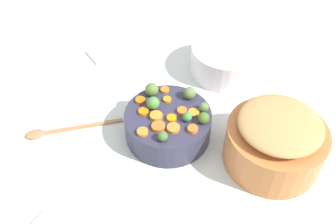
{
  "coord_description": "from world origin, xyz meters",
  "views": [
    {
      "loc": [
        0.55,
        0.55,
        0.9
      ],
      "look_at": [
        0.04,
        -0.01,
        0.12
      ],
      "focal_mm": 40.32,
      "sensor_mm": 36.0,
      "label": 1
    }
  ],
  "objects_px": {
    "serving_bowl_carrots": "(168,125)",
    "casserole_dish": "(226,60)",
    "metal_pot": "(274,145)",
    "wooden_spoon": "(57,131)"
  },
  "relations": [
    {
      "from": "metal_pot",
      "to": "casserole_dish",
      "type": "bearing_deg",
      "value": -119.9
    },
    {
      "from": "metal_pot",
      "to": "casserole_dish",
      "type": "distance_m",
      "value": 0.41
    },
    {
      "from": "serving_bowl_carrots",
      "to": "casserole_dish",
      "type": "relative_size",
      "value": 1.03
    },
    {
      "from": "wooden_spoon",
      "to": "casserole_dish",
      "type": "height_order",
      "value": "casserole_dish"
    },
    {
      "from": "serving_bowl_carrots",
      "to": "metal_pot",
      "type": "bearing_deg",
      "value": 120.04
    },
    {
      "from": "metal_pot",
      "to": "wooden_spoon",
      "type": "bearing_deg",
      "value": -51.73
    },
    {
      "from": "serving_bowl_carrots",
      "to": "casserole_dish",
      "type": "height_order",
      "value": "casserole_dish"
    },
    {
      "from": "wooden_spoon",
      "to": "casserole_dish",
      "type": "xyz_separation_m",
      "value": [
        -0.61,
        0.15,
        0.05
      ]
    },
    {
      "from": "serving_bowl_carrots",
      "to": "wooden_spoon",
      "type": "distance_m",
      "value": 0.35
    },
    {
      "from": "serving_bowl_carrots",
      "to": "wooden_spoon",
      "type": "xyz_separation_m",
      "value": [
        0.25,
        -0.24,
        -0.04
      ]
    }
  ]
}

